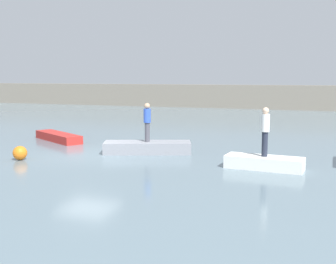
# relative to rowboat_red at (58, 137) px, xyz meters

# --- Properties ---
(ground_plane) EXTENTS (120.00, 120.00, 0.00)m
(ground_plane) POSITION_rel_rowboat_red_xyz_m (3.57, -3.08, -0.21)
(ground_plane) COLOR slate
(embankment_wall) EXTENTS (80.00, 1.20, 2.54)m
(embankment_wall) POSITION_rel_rowboat_red_xyz_m (3.57, 26.58, 1.06)
(embankment_wall) COLOR gray
(embankment_wall) RESTS_ON ground_plane
(rowboat_red) EXTENTS (3.76, 2.75, 0.42)m
(rowboat_red) POSITION_rel_rowboat_red_xyz_m (0.00, 0.00, 0.00)
(rowboat_red) COLOR red
(rowboat_red) RESTS_ON ground_plane
(rowboat_grey) EXTENTS (4.09, 2.53, 0.51)m
(rowboat_grey) POSITION_rel_rowboat_red_xyz_m (5.91, -1.78, 0.04)
(rowboat_grey) COLOR gray
(rowboat_grey) RESTS_ON ground_plane
(rowboat_white) EXTENTS (2.95, 1.23, 0.48)m
(rowboat_white) POSITION_rel_rowboat_red_xyz_m (11.33, -3.45, 0.03)
(rowboat_white) COLOR white
(rowboat_white) RESTS_ON ground_plane
(person_white_shirt) EXTENTS (0.32, 0.32, 1.84)m
(person_white_shirt) POSITION_rel_rowboat_red_xyz_m (11.33, -3.45, 1.30)
(person_white_shirt) COLOR #232838
(person_white_shirt) RESTS_ON rowboat_white
(person_blue_shirt) EXTENTS (0.32, 0.32, 1.75)m
(person_blue_shirt) POSITION_rel_rowboat_red_xyz_m (5.91, -1.78, 1.29)
(person_blue_shirt) COLOR #4C4C56
(person_blue_shirt) RESTS_ON rowboat_grey
(mooring_buoy) EXTENTS (0.59, 0.59, 0.59)m
(mooring_buoy) POSITION_rel_rowboat_red_xyz_m (1.56, -5.08, 0.08)
(mooring_buoy) COLOR orange
(mooring_buoy) RESTS_ON ground_plane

